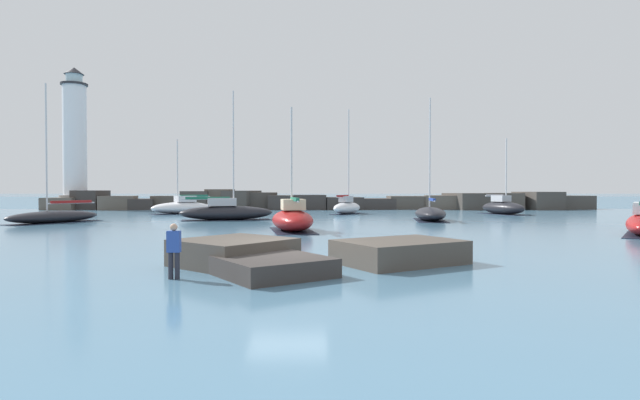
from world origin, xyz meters
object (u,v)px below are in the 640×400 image
(sailboat_moored_0, at_px, (430,213))
(sailboat_moored_2, at_px, (183,207))
(sailboat_moored_6, at_px, (292,219))
(sailboat_moored_7, at_px, (503,207))
(lighthouse, at_px, (75,146))
(sailboat_moored_5, at_px, (347,207))
(sailboat_moored_3, at_px, (226,212))
(person_on_rocks, at_px, (174,248))
(sailboat_moored_1, at_px, (54,216))
(mooring_buoy_orange_near, at_px, (203,213))

(sailboat_moored_0, distance_m, sailboat_moored_2, 25.85)
(sailboat_moored_6, distance_m, sailboat_moored_7, 28.63)
(lighthouse, bearing_deg, sailboat_moored_2, -36.37)
(sailboat_moored_2, xyz_separation_m, sailboat_moored_5, (17.06, -0.49, 0.04))
(sailboat_moored_5, bearing_deg, sailboat_moored_7, -3.97)
(sailboat_moored_2, distance_m, sailboat_moored_6, 24.94)
(sailboat_moored_2, distance_m, sailboat_moored_3, 12.63)
(sailboat_moored_3, relative_size, sailboat_moored_7, 1.39)
(sailboat_moored_2, relative_size, sailboat_moored_6, 1.01)
(sailboat_moored_2, bearing_deg, sailboat_moored_5, -1.65)
(lighthouse, distance_m, person_on_rocks, 57.72)
(sailboat_moored_0, xyz_separation_m, sailboat_moored_7, (9.69, 9.98, 0.16))
(sailboat_moored_1, distance_m, sailboat_moored_2, 15.26)
(sailboat_moored_1, bearing_deg, sailboat_moored_3, 14.43)
(mooring_buoy_orange_near, bearing_deg, sailboat_moored_3, -59.87)
(sailboat_moored_2, bearing_deg, sailboat_moored_6, -60.23)
(sailboat_moored_2, relative_size, sailboat_moored_5, 0.71)
(lighthouse, height_order, sailboat_moored_1, lighthouse)
(sailboat_moored_0, bearing_deg, lighthouse, 149.00)
(sailboat_moored_6, bearing_deg, mooring_buoy_orange_near, 119.24)
(sailboat_moored_0, relative_size, mooring_buoy_orange_near, 12.79)
(sailboat_moored_0, relative_size, sailboat_moored_3, 0.94)
(mooring_buoy_orange_near, relative_size, person_on_rocks, 0.50)
(person_on_rocks, bearing_deg, sailboat_moored_2, 104.48)
(sailboat_moored_0, height_order, sailboat_moored_2, sailboat_moored_0)
(sailboat_moored_1, bearing_deg, sailboat_moored_6, -22.51)
(sailboat_moored_1, height_order, sailboat_moored_6, sailboat_moored_1)
(sailboat_moored_0, relative_size, sailboat_moored_6, 1.32)
(sailboat_moored_2, height_order, sailboat_moored_7, sailboat_moored_2)
(sailboat_moored_5, height_order, sailboat_moored_6, sailboat_moored_5)
(sailboat_moored_1, bearing_deg, person_on_rocks, -56.60)
(sailboat_moored_0, height_order, sailboat_moored_7, sailboat_moored_0)
(sailboat_moored_1, xyz_separation_m, mooring_buoy_orange_near, (9.35, 8.46, -0.21))
(lighthouse, height_order, sailboat_moored_0, lighthouse)
(sailboat_moored_7, distance_m, mooring_buoy_orange_near, 29.69)
(lighthouse, height_order, sailboat_moored_6, lighthouse)
(sailboat_moored_6, relative_size, sailboat_moored_7, 0.99)
(sailboat_moored_0, bearing_deg, sailboat_moored_3, 177.56)
(lighthouse, distance_m, sailboat_moored_7, 52.41)
(sailboat_moored_2, xyz_separation_m, person_on_rocks, (9.81, -37.96, 0.16))
(sailboat_moored_0, xyz_separation_m, mooring_buoy_orange_near, (-19.72, 5.98, -0.28))
(sailboat_moored_1, distance_m, mooring_buoy_orange_near, 12.61)
(sailboat_moored_1, distance_m, sailboat_moored_5, 26.72)
(sailboat_moored_7, bearing_deg, sailboat_moored_6, -135.51)
(sailboat_moored_5, distance_m, mooring_buoy_orange_near, 14.59)
(sailboat_moored_5, bearing_deg, sailboat_moored_6, -102.47)
(lighthouse, xyz_separation_m, person_on_rocks, (26.90, -50.55, -7.26))
(person_on_rocks, bearing_deg, sailboat_moored_5, 79.04)
(sailboat_moored_3, relative_size, mooring_buoy_orange_near, 13.59)
(sailboat_moored_0, bearing_deg, person_on_rocks, -116.77)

